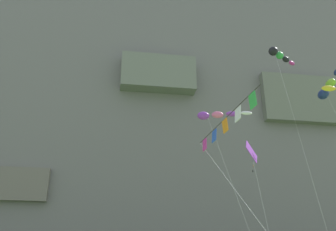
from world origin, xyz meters
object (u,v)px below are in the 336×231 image
kite_windsock_upper_left (216,115)px  kite_windsock_far_right (279,55)px  kite_windsock_far_left (330,85)px  kite_diamond_high_right (252,155)px  kite_banner_mid_right (227,129)px

kite_windsock_upper_left → kite_windsock_far_right: (5.28, -1.12, 5.21)m
kite_windsock_far_right → kite_windsock_far_left: bearing=-0.2°
kite_windsock_far_left → kite_windsock_upper_left: 9.82m
kite_diamond_high_right → kite_windsock_far_left: 9.50m
kite_banner_mid_right → kite_windsock_upper_left: (2.82, 10.98, 5.47)m
kite_diamond_high_right → kite_banner_mid_right: size_ratio=1.32×
kite_windsock_far_left → kite_windsock_far_right: kite_windsock_far_right is taller
kite_windsock_far_right → kite_diamond_high_right: bearing=178.1°
kite_diamond_high_right → kite_windsock_far_right: 9.19m
kite_windsock_upper_left → kite_windsock_far_right: kite_windsock_far_right is taller
kite_banner_mid_right → kite_windsock_far_right: size_ratio=0.44×
kite_diamond_high_right → kite_banner_mid_right: 11.34m
kite_diamond_high_right → kite_windsock_upper_left: size_ratio=0.81×
kite_banner_mid_right → kite_windsock_far_right: kite_windsock_far_right is taller
kite_diamond_high_right → kite_windsock_far_left: kite_windsock_far_left is taller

